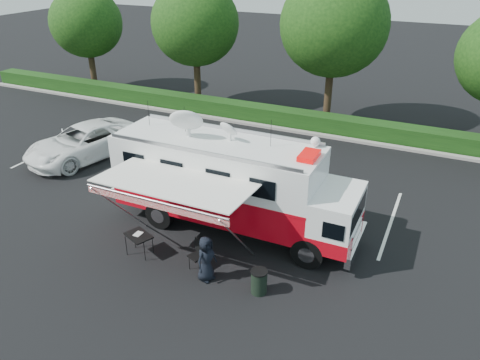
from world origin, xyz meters
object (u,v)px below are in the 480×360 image
object	(u,v)px
folding_table	(138,236)
command_truck	(232,184)
trash_bin	(259,282)
white_suv	(87,157)

from	to	relation	value
folding_table	command_truck	bearing A→B (deg)	52.65
folding_table	trash_bin	world-z (taller)	trash_bin
folding_table	trash_bin	xyz separation A→B (m)	(4.68, -0.10, -0.35)
white_suv	trash_bin	world-z (taller)	white_suv
command_truck	trash_bin	bearing A→B (deg)	-51.80
white_suv	command_truck	bearing A→B (deg)	-2.15
white_suv	trash_bin	bearing A→B (deg)	-11.64
trash_bin	command_truck	bearing A→B (deg)	128.20
folding_table	trash_bin	size ratio (longest dim) A/B	1.37
white_suv	trash_bin	distance (m)	13.73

